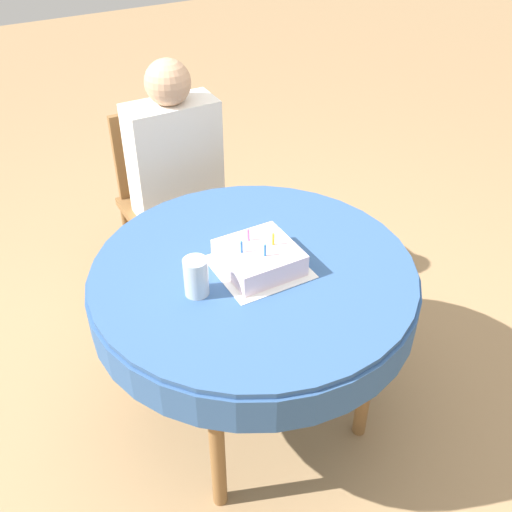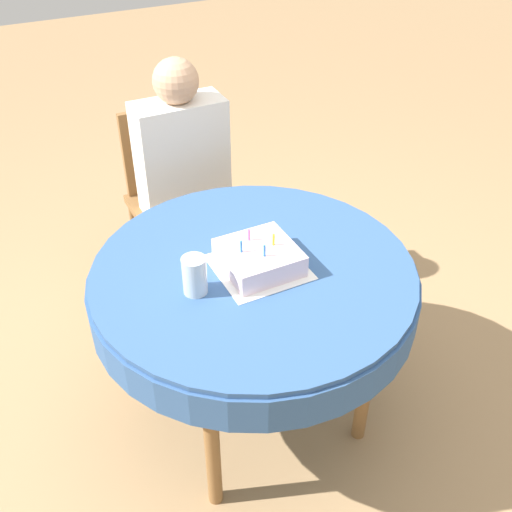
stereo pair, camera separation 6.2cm
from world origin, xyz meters
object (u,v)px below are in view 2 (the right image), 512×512
at_px(chair, 180,195).
at_px(birthday_cake, 259,257).
at_px(drinking_glass, 195,275).
at_px(person, 184,165).

xyz_separation_m(chair, birthday_cake, (-0.05, -0.91, 0.26)).
height_order(chair, drinking_glass, chair).
relative_size(birthday_cake, drinking_glass, 1.84).
bearing_deg(drinking_glass, person, 71.14).
xyz_separation_m(birthday_cake, drinking_glass, (-0.23, -0.02, 0.02)).
xyz_separation_m(person, birthday_cake, (-0.05, -0.81, 0.06)).
xyz_separation_m(chair, person, (0.00, -0.09, 0.20)).
bearing_deg(chair, drinking_glass, -107.32).
bearing_deg(chair, birthday_cake, -93.53).
bearing_deg(birthday_cake, chair, 86.75).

